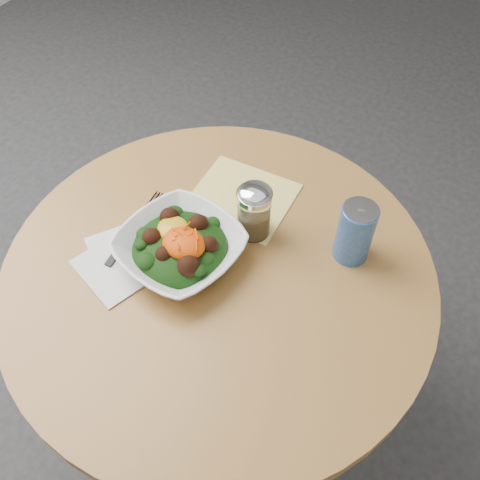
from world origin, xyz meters
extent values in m
plane|color=#2A2A2C|center=(0.00, 0.00, 0.00)|extent=(6.00, 6.00, 0.00)
cylinder|color=black|center=(0.00, 0.00, 0.01)|extent=(0.52, 0.52, 0.03)
cylinder|color=black|center=(0.00, 0.00, 0.35)|extent=(0.10, 0.10, 0.71)
cylinder|color=#B0843F|center=(0.00, 0.00, 0.73)|extent=(0.90, 0.90, 0.04)
cube|color=yellow|center=(-0.06, 0.19, 0.75)|extent=(0.24, 0.22, 0.00)
cube|color=white|center=(-0.18, -0.07, 0.75)|extent=(0.21, 0.21, 0.00)
cube|color=white|center=(-0.18, -0.10, 0.75)|extent=(0.19, 0.19, 0.00)
imported|color=white|center=(-0.08, -0.02, 0.78)|extent=(0.28, 0.28, 0.06)
ellipsoid|color=black|center=(-0.08, -0.02, 0.78)|extent=(0.20, 0.20, 0.07)
ellipsoid|color=gold|center=(-0.11, 0.00, 0.81)|extent=(0.06, 0.06, 0.02)
ellipsoid|color=#EE3905|center=(-0.06, -0.02, 0.81)|extent=(0.09, 0.08, 0.04)
cube|color=black|center=(-0.20, -0.05, 0.76)|extent=(0.04, 0.14, 0.00)
cube|color=black|center=(-0.22, 0.06, 0.76)|extent=(0.04, 0.08, 0.00)
cylinder|color=silver|center=(0.01, 0.12, 0.81)|extent=(0.07, 0.07, 0.11)
cylinder|color=#9F854A|center=(0.01, 0.12, 0.78)|extent=(0.06, 0.06, 0.06)
cylinder|color=white|center=(0.01, 0.12, 0.87)|extent=(0.07, 0.07, 0.01)
ellipsoid|color=white|center=(0.01, 0.12, 0.87)|extent=(0.07, 0.07, 0.03)
cylinder|color=#0D3597|center=(0.21, 0.18, 0.82)|extent=(0.07, 0.07, 0.14)
cylinder|color=silver|center=(0.21, 0.18, 0.89)|extent=(0.07, 0.07, 0.00)
cube|color=silver|center=(0.21, 0.19, 0.89)|extent=(0.02, 0.03, 0.00)
camera|label=1|loc=(0.38, -0.52, 1.65)|focal=40.00mm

